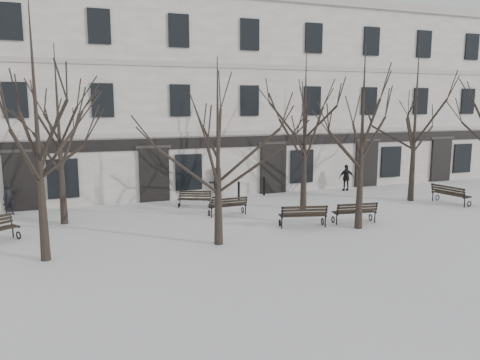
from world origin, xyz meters
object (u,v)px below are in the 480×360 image
tree_2 (363,116)px  bench_5 (450,194)px  tree_1 (218,130)px  bench_2 (355,212)px  bench_4 (228,205)px  bench_3 (195,199)px  bench_1 (303,215)px  tree_0 (35,101)px

tree_2 → bench_5: bearing=18.5°
tree_1 → bench_2: tree_1 is taller
tree_2 → bench_5: size_ratio=3.65×
tree_1 → bench_5: size_ratio=3.30×
tree_1 → bench_2: bearing=7.6°
bench_5 → tree_2: bearing=98.7°
bench_4 → bench_3: bearing=-67.6°
bench_5 → bench_1: bearing=89.4°
tree_0 → tree_1: 6.12m
bench_1 → bench_2: (2.48, -0.17, -0.02)m
tree_1 → bench_3: (0.80, 6.50, -3.84)m
tree_0 → bench_3: tree_0 is taller
bench_3 → bench_2: bearing=-20.0°
bench_3 → bench_4: bench_4 is taller
bench_1 → bench_4: bearing=-40.6°
bench_2 → bench_4: bearing=-27.0°
tree_2 → bench_1: size_ratio=3.62×
bench_2 → bench_4: (-4.79, 3.33, -0.03)m
tree_2 → tree_0: bearing=179.3°
tree_2 → bench_2: bearing=66.5°
bench_4 → bench_2: bearing=143.9°
tree_1 → bench_2: (6.59, 0.88, -3.77)m
tree_1 → bench_3: bearing=83.0°
tree_1 → bench_1: 5.66m
bench_2 → bench_5: 7.23m
tree_1 → bench_1: size_ratio=3.28×
tree_0 → bench_2: size_ratio=4.28×
bench_2 → bench_4: bench_2 is taller
tree_0 → bench_5: bearing=6.7°
bench_4 → bench_1: bearing=124.8°
bench_2 → bench_3: bench_2 is taller
tree_2 → bench_2: size_ratio=3.82×
bench_1 → bench_4: (-2.31, 3.16, -0.05)m
bench_3 → bench_4: 2.51m
tree_1 → tree_2: 6.28m
bench_1 → bench_2: size_ratio=1.05×
tree_0 → bench_1: bearing=4.3°
bench_3 → tree_0: bearing=-113.6°
bench_4 → bench_5: (11.81, -1.62, 0.05)m
tree_1 → bench_2: 7.64m
tree_0 → bench_2: tree_0 is taller
tree_1 → bench_3: tree_1 is taller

